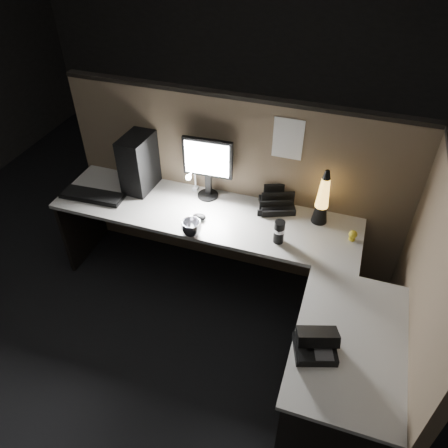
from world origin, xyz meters
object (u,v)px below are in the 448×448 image
(pc_tower, at_px, (143,159))
(keyboard, at_px, (92,196))
(desk_phone, at_px, (315,344))
(lava_lamp, at_px, (322,201))
(monitor, at_px, (208,163))

(pc_tower, height_order, keyboard, pc_tower)
(desk_phone, bearing_deg, keyboard, 138.45)
(pc_tower, distance_m, lava_lamp, 1.41)
(pc_tower, height_order, lava_lamp, pc_tower)
(pc_tower, relative_size, monitor, 0.92)
(desk_phone, bearing_deg, lava_lamp, 80.08)
(monitor, relative_size, keyboard, 0.98)
(keyboard, bearing_deg, pc_tower, 42.11)
(monitor, height_order, keyboard, monitor)
(keyboard, height_order, lava_lamp, lava_lamp)
(pc_tower, height_order, desk_phone, pc_tower)
(monitor, xyz_separation_m, desk_phone, (1.02, -1.13, -0.24))
(lava_lamp, relative_size, desk_phone, 1.62)
(monitor, xyz_separation_m, lava_lamp, (0.87, -0.04, -0.12))
(monitor, height_order, lava_lamp, monitor)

